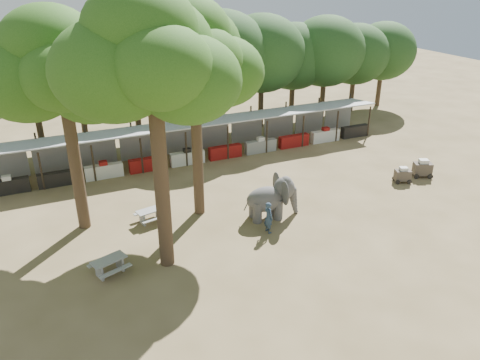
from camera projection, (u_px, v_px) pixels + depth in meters
name	position (u px, v px, depth m)	size (l,w,h in m)	color
ground	(303.00, 255.00, 22.03)	(100.00, 100.00, 0.00)	brown
vendor_stalls	(202.00, 141.00, 33.03)	(28.00, 2.99, 2.80)	#A4A6AC
yard_tree_left	(57.00, 68.00, 21.18)	(7.10, 6.90, 11.02)	#332316
yard_tree_center	(147.00, 58.00, 17.74)	(7.10, 6.90, 12.04)	#332316
yard_tree_back	(189.00, 54.00, 22.45)	(7.10, 6.90, 11.36)	#332316
backdrop_trees	(176.00, 66.00, 35.51)	(46.46, 5.95, 8.33)	#332316
elephant	(272.00, 198.00, 24.95)	(3.06, 2.30, 2.30)	#42403F
handler	(268.00, 217.00, 23.62)	(0.61, 0.40, 1.69)	#26384C
picnic_table_near	(109.00, 264.00, 20.51)	(1.86, 1.76, 0.75)	gray
picnic_table_far	(150.00, 214.00, 24.73)	(1.66, 1.55, 0.71)	gray
cart_front	(422.00, 168.00, 30.04)	(1.44, 1.23, 1.20)	#3B3129
cart_back	(403.00, 175.00, 29.32)	(1.21, 1.01, 1.01)	#3B3129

